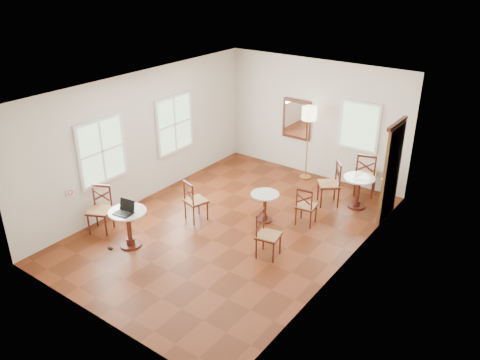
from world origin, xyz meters
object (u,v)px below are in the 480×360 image
(chair_mid_a, at_px, (306,206))
(navy_mug, at_px, (132,208))
(chair_near_a, at_px, (195,201))
(chair_back_a, at_px, (366,174))
(cafe_table_back, at_px, (358,189))
(laptop, at_px, (125,210))
(chair_mid_b, at_px, (267,235))
(chair_near_b, at_px, (100,210))
(chair_back_b, at_px, (330,184))
(floor_lamp, at_px, (309,118))
(power_adapter, at_px, (110,248))
(cafe_table_mid, at_px, (265,204))
(water_glass, at_px, (132,204))
(cafe_table_near, at_px, (129,224))
(mouse, at_px, (126,211))

(chair_mid_a, xyz_separation_m, navy_mug, (-2.34, -2.71, 0.38))
(chair_near_a, height_order, chair_back_a, chair_back_a)
(cafe_table_back, height_order, laptop, laptop)
(chair_mid_a, distance_m, chair_mid_b, 1.50)
(chair_near_a, relative_size, chair_near_b, 0.94)
(chair_mid_a, height_order, chair_back_b, chair_back_b)
(chair_near_a, relative_size, floor_lamp, 0.49)
(power_adapter, bearing_deg, cafe_table_mid, 56.37)
(chair_back_b, distance_m, water_glass, 4.48)
(cafe_table_back, relative_size, chair_back_a, 0.68)
(chair_near_a, xyz_separation_m, navy_mug, (-0.32, -1.46, 0.36))
(chair_back_a, distance_m, power_adapter, 6.07)
(chair_near_a, distance_m, laptop, 1.70)
(floor_lamp, bearing_deg, cafe_table_mid, -81.53)
(cafe_table_near, relative_size, chair_mid_b, 0.84)
(cafe_table_mid, height_order, power_adapter, cafe_table_mid)
(chair_near_b, bearing_deg, power_adapter, -55.76)
(chair_back_a, xyz_separation_m, power_adapter, (-3.07, -5.21, -0.52))
(mouse, bearing_deg, cafe_table_near, 99.93)
(power_adapter, bearing_deg, mouse, 50.73)
(chair_near_b, relative_size, power_adapter, 11.31)
(cafe_table_mid, bearing_deg, floor_lamp, 98.47)
(chair_near_a, xyz_separation_m, chair_mid_b, (2.02, -0.25, -0.00))
(cafe_table_back, height_order, chair_near_b, chair_near_b)
(mouse, height_order, water_glass, water_glass)
(chair_near_a, bearing_deg, chair_mid_b, -170.18)
(chair_near_a, height_order, chair_back_b, chair_back_b)
(chair_back_a, xyz_separation_m, floor_lamp, (-1.61, 0.02, 1.07))
(chair_near_b, distance_m, water_glass, 0.93)
(cafe_table_back, relative_size, laptop, 1.95)
(chair_near_a, bearing_deg, mouse, 94.46)
(cafe_table_near, xyz_separation_m, chair_mid_a, (2.38, 2.80, -0.05))
(chair_near_a, distance_m, power_adapter, 2.02)
(chair_near_a, xyz_separation_m, floor_lamp, (0.86, 3.34, 1.15))
(cafe_table_mid, xyz_separation_m, navy_mug, (-1.55, -2.32, 0.42))
(chair_near_a, height_order, navy_mug, chair_near_a)
(chair_mid_b, relative_size, power_adapter, 10.62)
(cafe_table_back, bearing_deg, water_glass, -127.11)
(chair_mid_b, height_order, laptop, laptop)
(mouse, relative_size, navy_mug, 0.82)
(chair_mid_a, relative_size, water_glass, 9.07)
(chair_back_a, bearing_deg, chair_near_b, 37.47)
(cafe_table_mid, distance_m, chair_near_b, 3.45)
(chair_back_a, distance_m, navy_mug, 5.55)
(cafe_table_mid, xyz_separation_m, cafe_table_back, (1.36, 1.77, 0.06))
(chair_mid_b, bearing_deg, laptop, 109.19)
(cafe_table_near, height_order, laptop, laptop)
(chair_near_b, relative_size, mouse, 11.65)
(chair_back_a, relative_size, floor_lamp, 0.57)
(cafe_table_mid, height_order, floor_lamp, floor_lamp)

